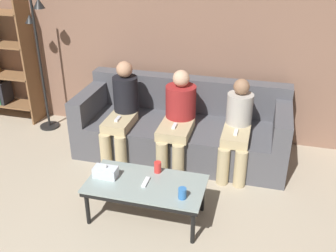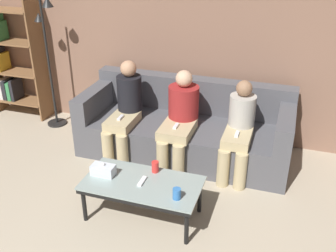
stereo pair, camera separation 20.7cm
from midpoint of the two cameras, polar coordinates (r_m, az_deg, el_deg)
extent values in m
cube|color=#8C6651|center=(4.83, 2.53, 13.07)|extent=(12.00, 0.06, 2.60)
cube|color=#515156|center=(4.68, 0.65, -1.75)|extent=(2.43, 0.95, 0.42)
cube|color=#515156|center=(4.83, 1.77, 4.70)|extent=(2.43, 0.20, 0.42)
cube|color=#515156|center=(4.90, -12.24, 3.59)|extent=(0.18, 0.95, 0.30)
cube|color=#515156|center=(4.41, 15.01, 0.58)|extent=(0.18, 0.95, 0.30)
cube|color=#8C9E99|center=(3.62, -4.90, -8.38)|extent=(1.08, 0.56, 0.02)
cube|color=black|center=(3.63, -4.88, -8.75)|extent=(1.06, 0.55, 0.04)
cylinder|color=black|center=(3.75, -13.18, -11.67)|extent=(0.04, 0.04, 0.32)
cylinder|color=black|center=(3.46, 1.87, -14.58)|extent=(0.04, 0.04, 0.32)
cylinder|color=black|center=(4.07, -10.28, -7.88)|extent=(0.04, 0.04, 0.32)
cylinder|color=black|center=(3.81, 3.46, -10.16)|extent=(0.04, 0.04, 0.32)
cylinder|color=#3372BF|center=(3.39, 0.32, -9.77)|extent=(0.07, 0.07, 0.10)
cylinder|color=red|center=(3.72, -3.11, -6.01)|extent=(0.07, 0.07, 0.11)
cube|color=silver|center=(3.72, -10.64, -6.62)|extent=(0.22, 0.12, 0.10)
sphere|color=white|center=(3.68, -10.72, -5.82)|extent=(0.04, 0.04, 0.04)
cube|color=white|center=(3.60, -4.91, -8.13)|extent=(0.04, 0.15, 0.02)
cube|color=brown|center=(5.61, -20.39, 8.64)|extent=(0.02, 0.32, 1.70)
cube|color=brown|center=(6.06, -22.58, 3.04)|extent=(0.80, 0.32, 0.02)
cube|color=#38844C|center=(6.08, -23.77, 4.35)|extent=(0.06, 0.24, 0.26)
cube|color=#232328|center=(6.03, -23.34, 4.51)|extent=(0.05, 0.24, 0.31)
cube|color=brown|center=(5.91, -23.31, 6.80)|extent=(0.80, 0.32, 0.02)
cube|color=brown|center=(5.80, -24.08, 10.74)|extent=(0.80, 0.32, 0.02)
cylinder|color=black|center=(5.67, -17.78, 0.00)|extent=(0.26, 0.26, 0.02)
cylinder|color=black|center=(5.36, -19.03, 8.02)|extent=(0.03, 0.03, 1.70)
cone|color=black|center=(5.12, -19.44, 16.46)|extent=(0.14, 0.14, 0.12)
cone|color=black|center=(5.29, -20.55, 14.35)|extent=(0.12, 0.12, 0.10)
cylinder|color=tan|center=(4.49, -10.33, -3.62)|extent=(0.13, 0.13, 0.42)
cylinder|color=tan|center=(4.42, -8.20, -3.94)|extent=(0.13, 0.13, 0.42)
cube|color=tan|center=(4.52, -8.35, 0.53)|extent=(0.29, 0.47, 0.10)
cylinder|color=black|center=(4.63, -7.42, 4.05)|extent=(0.29, 0.29, 0.51)
sphere|color=tan|center=(4.50, -7.68, 8.14)|extent=(0.19, 0.19, 0.19)
cube|color=white|center=(4.45, -8.63, 1.02)|extent=(0.04, 0.12, 0.02)
cylinder|color=tan|center=(4.26, -2.28, -4.90)|extent=(0.13, 0.13, 0.42)
cylinder|color=tan|center=(4.22, 0.06, -5.23)|extent=(0.13, 0.13, 0.42)
cube|color=tan|center=(4.31, -0.28, -0.49)|extent=(0.34, 0.48, 0.10)
cylinder|color=maroon|center=(4.44, 0.52, 2.96)|extent=(0.34, 0.34, 0.47)
sphere|color=#DBAD89|center=(4.32, 0.54, 6.91)|extent=(0.19, 0.19, 0.19)
cube|color=white|center=(4.24, -0.45, 0.00)|extent=(0.04, 0.12, 0.02)
cylinder|color=tan|center=(4.18, 6.58, -5.83)|extent=(0.13, 0.13, 0.42)
cylinder|color=tan|center=(4.16, 9.04, -6.14)|extent=(0.13, 0.13, 0.42)
cube|color=tan|center=(4.23, 8.44, -1.43)|extent=(0.28, 0.44, 0.10)
cylinder|color=#B7B2A8|center=(4.35, 8.95, 1.87)|extent=(0.28, 0.28, 0.44)
sphere|color=#997051|center=(4.23, 9.25, 5.63)|extent=(0.17, 0.17, 0.17)
cube|color=white|center=(4.16, 8.42, -0.92)|extent=(0.04, 0.12, 0.02)
camera|label=1|loc=(0.10, -91.50, -0.76)|focal=42.00mm
camera|label=2|loc=(0.10, 88.50, 0.76)|focal=42.00mm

